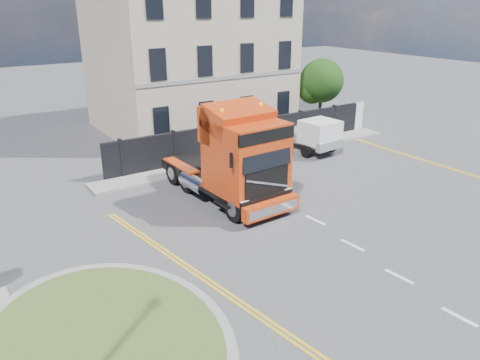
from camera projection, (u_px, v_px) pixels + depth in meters
ground at (253, 234)px, 18.53m from camera, size 120.00×120.00×0.00m
traffic_island at (103, 342)px, 12.56m from camera, size 6.80×6.80×0.17m
hoarding_fence at (256, 135)px, 28.55m from camera, size 18.80×0.25×2.00m
georgian_building at (188, 45)px, 32.40m from camera, size 12.30×10.30×12.80m
tree at (319, 83)px, 34.26m from camera, size 3.20×3.20×4.80m
pavement_far at (257, 155)px, 27.91m from camera, size 20.00×1.60×0.12m
truck at (236, 161)px, 20.81m from camera, size 3.07×7.55×4.46m
flatbed_pickup at (313, 134)px, 28.25m from camera, size 2.32×5.12×2.08m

